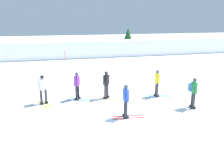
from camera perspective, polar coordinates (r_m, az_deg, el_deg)
ground_plane at (r=12.89m, az=3.42°, el=-6.26°), size 120.00×120.00×0.00m
far_snow_ridge at (r=32.39m, az=-8.11°, el=8.68°), size 80.00×6.63×2.07m
skier_blue at (r=11.66m, az=3.36°, el=-3.85°), size 1.63×1.00×1.71m
skier_yellow at (r=15.06m, az=10.77°, el=0.37°), size 1.64×0.99×1.71m
skier_purple at (r=14.38m, az=-8.33°, el=-0.24°), size 1.59×1.08×1.71m
skier_black at (r=14.44m, az=-1.34°, el=-0.01°), size 1.45×1.33×1.71m
skier_green at (r=13.58m, az=18.91°, el=-1.69°), size 1.64×0.96×1.71m
skier_white at (r=14.05m, az=-16.26°, el=-0.91°), size 0.97×1.62×1.71m
trail_marker_pole at (r=23.09m, az=-11.13°, el=5.57°), size 0.05×0.05×1.83m
conifer_far_left at (r=32.96m, az=3.85°, el=10.68°), size 2.12×2.12×3.53m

